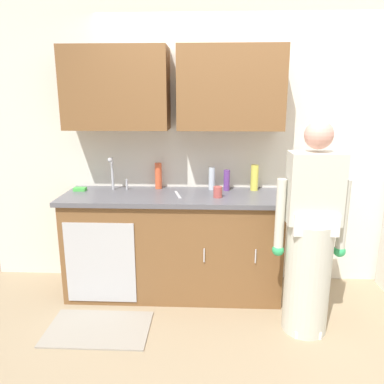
{
  "coord_description": "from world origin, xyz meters",
  "views": [
    {
      "loc": [
        -0.24,
        -2.49,
        1.76
      ],
      "look_at": [
        -0.37,
        0.55,
        1.0
      ],
      "focal_mm": 34.75,
      "sensor_mm": 36.0,
      "label": 1
    }
  ],
  "objects": [
    {
      "name": "kitchen_wall_with_uppers",
      "position": [
        -0.14,
        0.99,
        1.48
      ],
      "size": [
        4.8,
        0.44,
        2.7
      ],
      "color": "silver",
      "rests_on": "ground"
    },
    {
      "name": "bottle_cleaner_spray",
      "position": [
        -0.2,
        0.9,
        1.05
      ],
      "size": [
        0.06,
        0.06,
        0.21
      ],
      "primitive_type": "cylinder",
      "color": "silver",
      "rests_on": "countertop"
    },
    {
      "name": "knife_on_counter",
      "position": [
        -0.51,
        0.68,
        0.94
      ],
      "size": [
        0.08,
        0.24,
        0.01
      ],
      "primitive_type": "cube",
      "rotation": [
        0.0,
        0.0,
        4.96
      ],
      "color": "silver",
      "rests_on": "countertop"
    },
    {
      "name": "counter_cabinet",
      "position": [
        -0.55,
        0.7,
        0.45
      ],
      "size": [
        1.9,
        0.62,
        0.9
      ],
      "color": "brown",
      "rests_on": "ground"
    },
    {
      "name": "cup_by_sink",
      "position": [
        -0.15,
        0.61,
        0.99
      ],
      "size": [
        0.08,
        0.08,
        0.1
      ],
      "primitive_type": "cylinder",
      "color": "#B24C47",
      "rests_on": "countertop"
    },
    {
      "name": "countertop",
      "position": [
        -0.55,
        0.7,
        0.92
      ],
      "size": [
        1.96,
        0.66,
        0.04
      ],
      "primitive_type": "cube",
      "color": "#595960",
      "rests_on": "counter_cabinet"
    },
    {
      "name": "person_at_sink",
      "position": [
        0.53,
        0.14,
        0.69
      ],
      "size": [
        0.55,
        0.34,
        1.62
      ],
      "color": "white",
      "rests_on": "ground"
    },
    {
      "name": "bottle_dish_liquid",
      "position": [
        -0.07,
        0.87,
        1.04
      ],
      "size": [
        0.06,
        0.06,
        0.19
      ],
      "primitive_type": "cylinder",
      "color": "#66388C",
      "rests_on": "countertop"
    },
    {
      "name": "floor_mat",
      "position": [
        -1.09,
        0.05,
        0.01
      ],
      "size": [
        0.8,
        0.5,
        0.01
      ],
      "primitive_type": "cube",
      "color": "gray",
      "rests_on": "ground"
    },
    {
      "name": "sink",
      "position": [
        -1.09,
        0.71,
        0.93
      ],
      "size": [
        0.5,
        0.36,
        0.35
      ],
      "color": "#B7BABF",
      "rests_on": "counter_cabinet"
    },
    {
      "name": "ground_plane",
      "position": [
        0.0,
        0.0,
        0.0
      ],
      "size": [
        9.0,
        9.0,
        0.0
      ],
      "primitive_type": "plane",
      "color": "#998466"
    },
    {
      "name": "bottle_water_tall",
      "position": [
        0.19,
        0.88,
        1.06
      ],
      "size": [
        0.07,
        0.07,
        0.24
      ],
      "primitive_type": "cylinder",
      "color": "#D8D14C",
      "rests_on": "countertop"
    },
    {
      "name": "sponge",
      "position": [
        -1.42,
        0.8,
        0.96
      ],
      "size": [
        0.11,
        0.07,
        0.03
      ],
      "primitive_type": "cube",
      "color": "#4CBF4C",
      "rests_on": "countertop"
    },
    {
      "name": "bottle_soap",
      "position": [
        -0.71,
        0.92,
        1.06
      ],
      "size": [
        0.06,
        0.06,
        0.24
      ],
      "primitive_type": "cylinder",
      "color": "#E05933",
      "rests_on": "countertop"
    }
  ]
}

